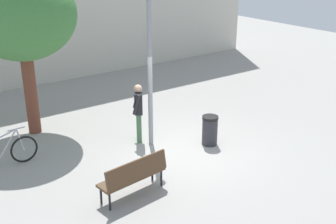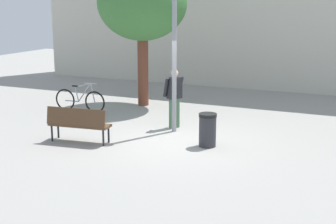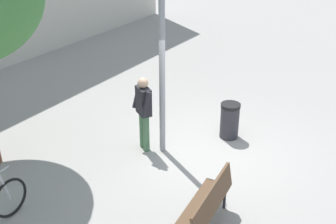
# 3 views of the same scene
# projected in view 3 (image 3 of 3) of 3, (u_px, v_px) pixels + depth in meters

# --- Properties ---
(ground_plane) EXTENTS (36.00, 36.00, 0.00)m
(ground_plane) POSITION_uv_depth(u_px,v_px,m) (207.00, 153.00, 9.27)
(ground_plane) COLOR gray
(lamppost) EXTENTS (0.28, 0.28, 4.48)m
(lamppost) POSITION_uv_depth(u_px,v_px,m) (162.00, 31.00, 8.19)
(lamppost) COLOR gray
(lamppost) RESTS_ON ground_plane
(person_by_lamppost) EXTENTS (0.51, 0.62, 1.67)m
(person_by_lamppost) POSITION_uv_depth(u_px,v_px,m) (144.00, 109.00, 9.01)
(person_by_lamppost) COLOR #47704C
(person_by_lamppost) RESTS_ON ground_plane
(park_bench) EXTENTS (1.64, 0.66, 0.92)m
(park_bench) POSITION_uv_depth(u_px,v_px,m) (206.00, 206.00, 6.83)
(park_bench) COLOR #513823
(park_bench) RESTS_ON ground_plane
(trash_bin) EXTENTS (0.45, 0.45, 0.83)m
(trash_bin) POSITION_uv_depth(u_px,v_px,m) (230.00, 120.00, 9.72)
(trash_bin) COLOR #2D2D33
(trash_bin) RESTS_ON ground_plane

